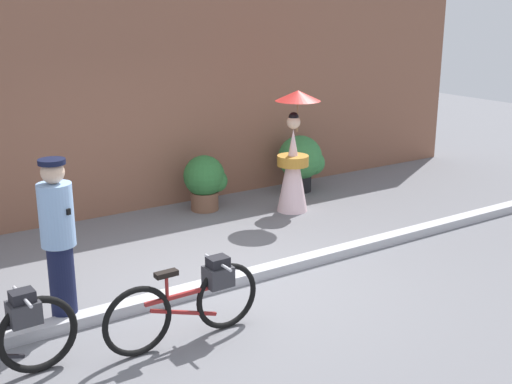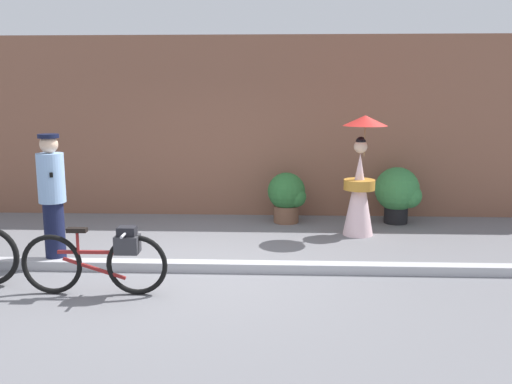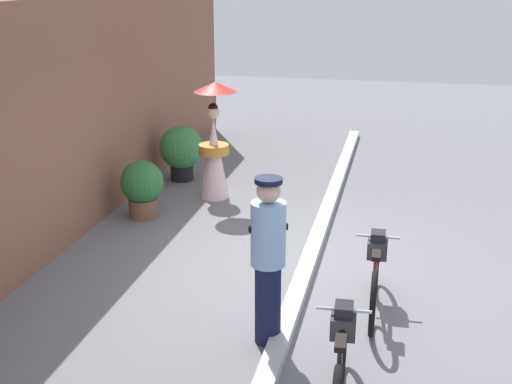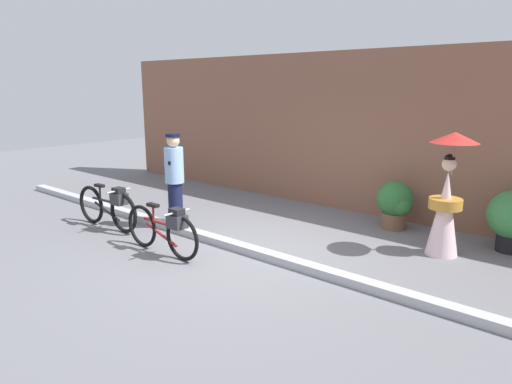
# 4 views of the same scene
# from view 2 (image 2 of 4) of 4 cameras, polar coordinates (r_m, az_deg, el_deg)

# --- Properties ---
(ground_plane) EXTENTS (30.00, 30.00, 0.00)m
(ground_plane) POSITION_cam_2_polar(r_m,az_deg,el_deg) (7.15, -5.85, -8.09)
(ground_plane) COLOR slate
(building_wall) EXTENTS (14.00, 0.40, 3.23)m
(building_wall) POSITION_cam_2_polar(r_m,az_deg,el_deg) (10.22, -3.24, 6.77)
(building_wall) COLOR brown
(building_wall) RESTS_ON ground_plane
(sidewalk_curb) EXTENTS (14.00, 0.20, 0.12)m
(sidewalk_curb) POSITION_cam_2_polar(r_m,az_deg,el_deg) (7.13, -5.86, -7.63)
(sidewalk_curb) COLOR #B2B2B7
(sidewalk_curb) RESTS_ON ground_plane
(bicycle_near_officer) EXTENTS (1.65, 0.48, 0.78)m
(bicycle_near_officer) POSITION_cam_2_polar(r_m,az_deg,el_deg) (6.44, -15.70, -6.65)
(bicycle_near_officer) COLOR black
(bicycle_near_officer) RESTS_ON ground_plane
(person_officer) EXTENTS (0.34, 0.36, 1.72)m
(person_officer) POSITION_cam_2_polar(r_m,az_deg,el_deg) (7.56, -20.30, -0.42)
(person_officer) COLOR #141938
(person_officer) RESTS_ON ground_plane
(person_with_parasol) EXTENTS (0.69, 0.69, 1.89)m
(person_with_parasol) POSITION_cam_2_polar(r_m,az_deg,el_deg) (8.80, 10.71, 1.31)
(person_with_parasol) COLOR silver
(person_with_parasol) RESTS_ON ground_plane
(potted_plant_by_door) EXTENTS (0.78, 0.76, 0.98)m
(potted_plant_by_door) POSITION_cam_2_polar(r_m,az_deg,el_deg) (9.80, 14.50, -0.02)
(potted_plant_by_door) COLOR black
(potted_plant_by_door) RESTS_ON ground_plane
(potted_plant_small) EXTENTS (0.67, 0.65, 0.88)m
(potted_plant_small) POSITION_cam_2_polar(r_m,az_deg,el_deg) (9.56, 3.27, -0.34)
(potted_plant_small) COLOR brown
(potted_plant_small) RESTS_ON ground_plane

